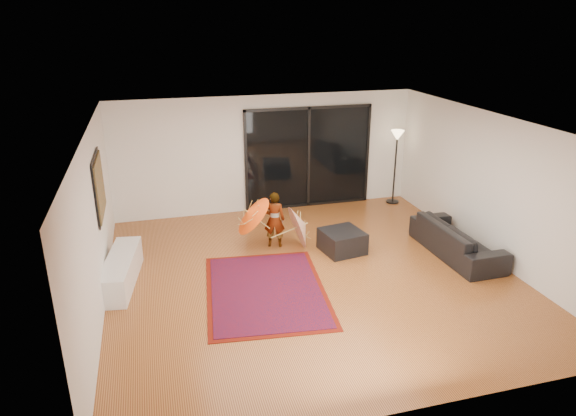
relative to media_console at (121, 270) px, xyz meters
name	(u,v)px	position (x,y,z in m)	size (l,w,h in m)	color
floor	(312,275)	(3.25, -0.59, -0.25)	(7.00, 7.00, 0.00)	#AF6730
ceiling	(315,125)	(3.25, -0.59, 2.45)	(7.00, 7.00, 0.00)	white
wall_back	(267,154)	(3.25, 2.91, 1.10)	(7.00, 7.00, 0.00)	silver
wall_front	(413,312)	(3.25, -4.09, 1.10)	(7.00, 7.00, 0.00)	silver
wall_left	(95,225)	(-0.25, -0.59, 1.10)	(7.00, 7.00, 0.00)	silver
wall_right	(492,187)	(6.75, -0.59, 1.10)	(7.00, 7.00, 0.00)	silver
sliding_door	(308,158)	(4.25, 2.88, 0.95)	(3.06, 0.07, 2.40)	black
painting	(99,186)	(-0.21, 0.41, 1.40)	(0.04, 1.28, 1.08)	black
media_console	(121,270)	(0.00, 0.00, 0.00)	(0.44, 1.77, 0.49)	white
speaker	(121,288)	(0.00, -0.48, -0.09)	(0.27, 0.27, 0.31)	#424244
persian_rug	(266,290)	(2.33, -0.91, -0.24)	(2.25, 2.94, 0.02)	#5D1107
sofa	(457,239)	(6.20, -0.50, 0.07)	(2.17, 0.85, 0.63)	black
ottoman	(342,241)	(4.12, 0.21, -0.03)	(0.75, 0.75, 0.43)	black
floor_lamp	(397,146)	(6.35, 2.53, 1.18)	(0.31, 0.31, 1.81)	black
child	(274,220)	(2.91, 0.80, 0.32)	(0.42, 0.27, 1.14)	#999999
parasol_orange	(247,215)	(2.36, 0.75, 0.49)	(0.71, 0.87, 0.89)	#EC4A0C
parasol_white	(306,222)	(3.51, 0.65, 0.26)	(0.53, 0.87, 0.91)	silver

